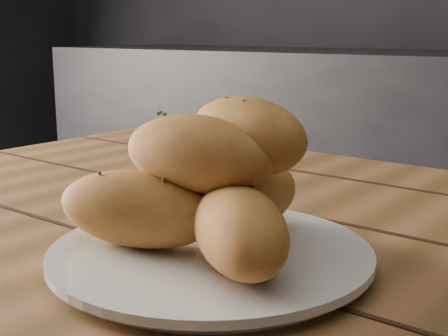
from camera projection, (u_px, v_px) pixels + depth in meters
counter at (401, 192)px, 2.03m from camera, size 2.80×0.60×0.90m
plate at (211, 256)px, 0.58m from camera, size 0.30×0.30×0.02m
bread_rolls at (211, 185)px, 0.57m from camera, size 0.28×0.24×0.14m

